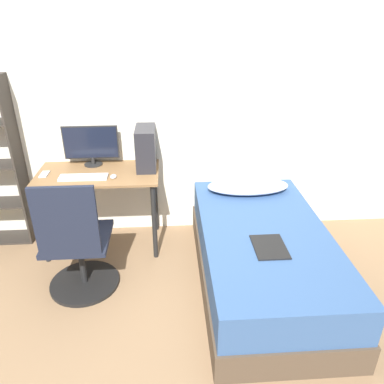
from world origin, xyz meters
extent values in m
plane|color=#846647|center=(0.00, 0.00, 0.00)|extent=(14.00, 14.00, 0.00)
cube|color=silver|center=(0.00, 1.52, 1.25)|extent=(8.00, 0.05, 2.50)
cube|color=brown|center=(-0.47, 1.20, 0.77)|extent=(1.10, 0.59, 0.02)
cylinder|color=black|center=(-0.98, 0.95, 0.38)|extent=(0.04, 0.04, 0.75)
cylinder|color=black|center=(0.03, 0.95, 0.38)|extent=(0.04, 0.04, 0.75)
cylinder|color=black|center=(-0.98, 1.45, 0.38)|extent=(0.04, 0.04, 0.75)
cylinder|color=black|center=(0.03, 1.45, 0.38)|extent=(0.04, 0.04, 0.75)
cube|color=#2D2823|center=(-1.22, 1.37, 0.81)|extent=(0.02, 0.26, 1.62)
cube|color=#2D2823|center=(-1.52, 1.37, 0.01)|extent=(0.58, 0.26, 0.02)
cylinder|color=black|center=(-0.57, 0.60, 0.01)|extent=(0.58, 0.58, 0.03)
cylinder|color=black|center=(-0.57, 0.60, 0.24)|extent=(0.05, 0.05, 0.41)
cube|color=black|center=(-0.57, 0.60, 0.46)|extent=(0.50, 0.50, 0.04)
cube|color=black|center=(-0.57, 0.36, 0.76)|extent=(0.45, 0.04, 0.55)
cube|color=#4C3D2D|center=(0.93, 0.53, 0.12)|extent=(1.03, 1.93, 0.24)
cube|color=#33517F|center=(0.93, 0.53, 0.38)|extent=(1.00, 1.89, 0.29)
ellipsoid|color=#B2B7C6|center=(0.93, 1.24, 0.58)|extent=(0.78, 0.36, 0.11)
cube|color=black|center=(0.90, 0.28, 0.53)|extent=(0.24, 0.32, 0.01)
cylinder|color=black|center=(-0.54, 1.40, 0.78)|extent=(0.17, 0.17, 0.01)
cylinder|color=black|center=(-0.54, 1.40, 0.82)|extent=(0.04, 0.04, 0.07)
cube|color=black|center=(-0.54, 1.40, 1.00)|extent=(0.51, 0.01, 0.32)
cube|color=black|center=(-0.54, 1.39, 1.00)|extent=(0.49, 0.01, 0.29)
cube|color=silver|center=(-0.58, 1.08, 0.79)|extent=(0.42, 0.13, 0.02)
cube|color=#232328|center=(-0.03, 1.30, 0.97)|extent=(0.18, 0.36, 0.38)
ellipsoid|color=silver|center=(-0.32, 1.08, 0.79)|extent=(0.06, 0.09, 0.02)
cube|color=#B7B7BC|center=(-0.95, 1.18, 0.78)|extent=(0.07, 0.14, 0.01)
camera|label=1|loc=(0.17, -1.98, 2.13)|focal=35.00mm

